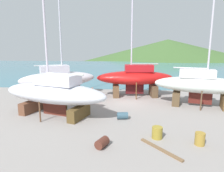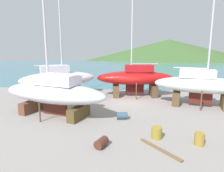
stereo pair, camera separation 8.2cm
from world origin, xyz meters
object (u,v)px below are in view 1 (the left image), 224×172
worker (92,95)px  barrel_tipped_left (122,116)px  sailboat_small_center (135,78)px  sailboat_large_starboard (54,92)px  sailboat_mid_port (58,79)px  barrel_by_slipway (157,133)px  sailboat_far_slipway (201,85)px  barrel_blue_faded (102,143)px  barrel_tar_black (200,139)px

worker → barrel_tipped_left: 5.81m
sailboat_small_center → worker: bearing=29.4°
sailboat_large_starboard → sailboat_small_center: bearing=-116.7°
sailboat_small_center → barrel_tipped_left: 8.28m
sailboat_small_center → worker: size_ratio=7.94×
sailboat_mid_port → barrel_by_slipway: (10.41, -10.78, -1.70)m
sailboat_mid_port → sailboat_small_center: bearing=-27.5°
sailboat_far_slipway → barrel_tipped_left: 8.78m
sailboat_small_center → barrel_by_slipway: size_ratio=17.09×
sailboat_mid_port → barrel_tipped_left: (8.07, -7.49, -1.79)m
sailboat_large_starboard → barrel_by_slipway: sailboat_large_starboard is taller
sailboat_small_center → barrel_blue_faded: (-2.15, -12.72, -1.97)m
sailboat_mid_port → barrel_tipped_left: sailboat_mid_port is taller
sailboat_far_slipway → barrel_tar_black: 8.82m
sailboat_mid_port → sailboat_small_center: sailboat_mid_port is taller
sailboat_mid_port → sailboat_far_slipway: bearing=-42.1°
sailboat_mid_port → sailboat_large_starboard: bearing=-102.8°
sailboat_far_slipway → sailboat_large_starboard: bearing=-149.0°
barrel_tipped_left → sailboat_large_starboard: bearing=175.6°
barrel_blue_faded → sailboat_mid_port: bearing=120.0°
worker → barrel_tipped_left: size_ratio=1.90×
sailboat_small_center → barrel_by_slipway: (1.18, -11.25, -1.86)m
sailboat_mid_port → barrel_tar_black: size_ratio=17.98×
barrel_by_slipway → sailboat_far_slipway: bearing=56.0°
sailboat_far_slipway → sailboat_small_center: bearing=164.5°
sailboat_mid_port → barrel_blue_faded: 14.27m
sailboat_far_slipway → worker: sailboat_far_slipway is taller
sailboat_mid_port → sailboat_far_slipway: size_ratio=0.87×
sailboat_mid_port → barrel_tar_black: sailboat_mid_port is taller
barrel_by_slipway → sailboat_mid_port: bearing=134.0°
barrel_tipped_left → barrel_by_slipway: 4.04m
sailboat_small_center → barrel_tipped_left: (-1.16, -7.96, -1.95)m
sailboat_large_starboard → barrel_tar_black: bearing=173.7°
sailboat_mid_port → sailboat_small_center: (9.23, 0.46, 0.16)m
worker → barrel_tipped_left: worker is taller
sailboat_small_center → barrel_tipped_left: size_ratio=15.10×
sailboat_large_starboard → worker: sailboat_large_starboard is taller
barrel_blue_faded → barrel_tipped_left: barrel_tipped_left is taller
sailboat_mid_port → sailboat_large_starboard: sailboat_large_starboard is taller
worker → barrel_by_slipway: worker is taller
sailboat_far_slipway → barrel_blue_faded: (-8.43, -9.01, -1.93)m
sailboat_far_slipway → barrel_blue_faded: bearing=-118.0°
sailboat_large_starboard → barrel_tar_black: 11.59m
barrel_blue_faded → barrel_by_slipway: 3.65m
sailboat_large_starboard → barrel_by_slipway: 9.15m
barrel_by_slipway → sailboat_small_center: bearing=96.0°
worker → barrel_tar_black: worker is taller
barrel_blue_faded → sailboat_large_starboard: bearing=132.9°
sailboat_far_slipway → barrel_blue_faded: sailboat_far_slipway is taller
barrel_tipped_left → barrel_by_slipway: barrel_by_slipway is taller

